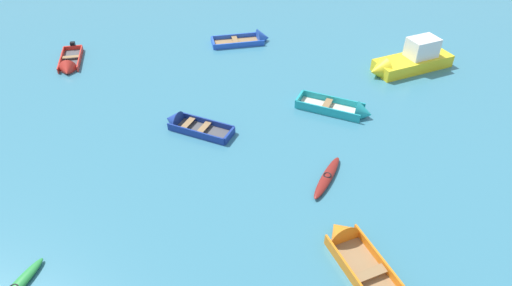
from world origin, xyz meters
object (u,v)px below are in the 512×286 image
at_px(rowboat_orange_cluster_inner, 351,249).
at_px(rowboat_blue_back_row_right, 254,39).
at_px(rowboat_red_outer_left, 69,66).
at_px(rowboat_deep_blue_back_row_left, 185,124).
at_px(kayak_maroon_foreground_center, 327,177).
at_px(motor_launch_yellow_center, 408,61).
at_px(rowboat_turquoise_far_left, 348,110).

relative_size(rowboat_orange_cluster_inner, rowboat_blue_back_row_right, 1.00).
relative_size(rowboat_red_outer_left, rowboat_blue_back_row_right, 0.90).
height_order(rowboat_orange_cluster_inner, rowboat_deep_blue_back_row_left, rowboat_orange_cluster_inner).
xyz_separation_m(rowboat_orange_cluster_inner, rowboat_red_outer_left, (-19.66, 11.08, -0.05)).
bearing_deg(kayak_maroon_foreground_center, rowboat_red_outer_left, 159.11).
bearing_deg(rowboat_orange_cluster_inner, kayak_maroon_foreground_center, 109.18).
bearing_deg(motor_launch_yellow_center, rowboat_red_outer_left, -166.78).
relative_size(rowboat_red_outer_left, motor_launch_yellow_center, 0.69).
bearing_deg(rowboat_orange_cluster_inner, rowboat_turquoise_far_left, 95.30).
relative_size(rowboat_turquoise_far_left, kayak_maroon_foreground_center, 1.37).
relative_size(rowboat_orange_cluster_inner, rowboat_deep_blue_back_row_left, 1.08).
relative_size(rowboat_blue_back_row_right, rowboat_deep_blue_back_row_left, 1.08).
xyz_separation_m(rowboat_turquoise_far_left, rowboat_red_outer_left, (-18.73, 1.05, -0.05)).
bearing_deg(rowboat_deep_blue_back_row_left, motor_launch_yellow_center, 38.66).
xyz_separation_m(rowboat_orange_cluster_inner, kayak_maroon_foreground_center, (-1.43, 4.13, -0.08)).
relative_size(rowboat_orange_cluster_inner, kayak_maroon_foreground_center, 1.35).
bearing_deg(rowboat_red_outer_left, rowboat_blue_back_row_right, 31.71).
distance_m(motor_launch_yellow_center, rowboat_deep_blue_back_row_left, 15.54).
xyz_separation_m(motor_launch_yellow_center, rowboat_blue_back_row_right, (-11.01, 1.68, -0.48)).
distance_m(rowboat_turquoise_far_left, kayak_maroon_foreground_center, 5.92).
height_order(rowboat_orange_cluster_inner, rowboat_red_outer_left, rowboat_orange_cluster_inner).
bearing_deg(rowboat_turquoise_far_left, motor_launch_yellow_center, 61.31).
height_order(rowboat_red_outer_left, motor_launch_yellow_center, motor_launch_yellow_center).
distance_m(rowboat_turquoise_far_left, rowboat_blue_back_row_right, 10.98).
height_order(rowboat_red_outer_left, rowboat_deep_blue_back_row_left, rowboat_deep_blue_back_row_left).
distance_m(rowboat_red_outer_left, kayak_maroon_foreground_center, 19.51).
bearing_deg(motor_launch_yellow_center, rowboat_deep_blue_back_row_left, -141.34).
distance_m(rowboat_orange_cluster_inner, kayak_maroon_foreground_center, 4.37).
height_order(rowboat_orange_cluster_inner, motor_launch_yellow_center, motor_launch_yellow_center).
bearing_deg(rowboat_blue_back_row_right, kayak_maroon_foreground_center, -62.91).
bearing_deg(kayak_maroon_foreground_center, motor_launch_yellow_center, 72.10).
distance_m(rowboat_blue_back_row_right, rowboat_deep_blue_back_row_left, 11.44).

